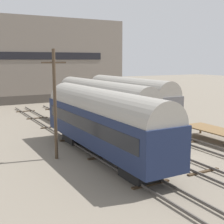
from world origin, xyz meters
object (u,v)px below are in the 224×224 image
object	(u,v)px
train_car_navy	(102,119)
train_car_grey	(129,98)
train_car_brown	(101,102)
utility_pole	(55,103)
person_worker	(172,158)

from	to	relation	value
train_car_navy	train_car_grey	size ratio (longest dim) A/B	1.04
train_car_brown	utility_pole	world-z (taller)	utility_pole
train_car_brown	train_car_grey	bearing A→B (deg)	16.74
person_worker	train_car_brown	bearing A→B (deg)	82.47
utility_pole	train_car_brown	bearing A→B (deg)	44.27
train_car_navy	train_car_grey	xyz separation A→B (m)	(8.43, 9.73, 0.07)
train_car_grey	utility_pole	distance (m)	14.43
train_car_navy	train_car_brown	world-z (taller)	train_car_brown
train_car_navy	utility_pole	world-z (taller)	utility_pole
train_car_navy	train_car_grey	distance (m)	12.87
train_car_navy	person_worker	world-z (taller)	train_car_navy
train_car_grey	person_worker	world-z (taller)	train_car_grey
person_worker	utility_pole	bearing A→B (deg)	130.77
train_car_navy	train_car_grey	world-z (taller)	train_car_grey
train_car_grey	person_worker	bearing A→B (deg)	-111.93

